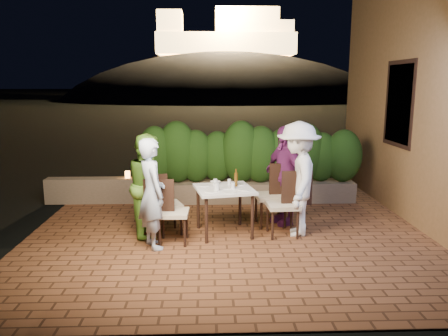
{
  "coord_description": "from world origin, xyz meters",
  "views": [
    {
      "loc": [
        -0.65,
        -6.31,
        2.36
      ],
      "look_at": [
        -0.41,
        0.44,
        1.05
      ],
      "focal_mm": 35.0,
      "sensor_mm": 36.0,
      "label": 1
    }
  ],
  "objects_px": {
    "chair_right_front": "(283,204)",
    "diner_green": "(149,185)",
    "chair_left_back": "(166,204)",
    "diner_white": "(298,179)",
    "chair_right_back": "(271,195)",
    "chair_left_front": "(173,211)",
    "diner_purple": "(284,175)",
    "beer_bottle": "(236,178)",
    "bowl": "(215,182)",
    "diner_blue": "(152,194)",
    "parapet_lamp": "(128,174)",
    "dining_table": "(224,211)"
  },
  "relations": [
    {
      "from": "chair_right_front",
      "to": "diner_green",
      "type": "bearing_deg",
      "value": -7.28
    },
    {
      "from": "chair_left_back",
      "to": "diner_white",
      "type": "xyz_separation_m",
      "value": [
        2.06,
        -0.11,
        0.41
      ]
    },
    {
      "from": "chair_right_front",
      "to": "chair_right_back",
      "type": "relative_size",
      "value": 0.97
    },
    {
      "from": "chair_left_front",
      "to": "chair_left_back",
      "type": "bearing_deg",
      "value": 109.83
    },
    {
      "from": "diner_purple",
      "to": "chair_left_back",
      "type": "bearing_deg",
      "value": -103.57
    },
    {
      "from": "beer_bottle",
      "to": "bowl",
      "type": "xyz_separation_m",
      "value": [
        -0.32,
        0.22,
        -0.12
      ]
    },
    {
      "from": "diner_blue",
      "to": "chair_left_front",
      "type": "bearing_deg",
      "value": -86.35
    },
    {
      "from": "chair_left_back",
      "to": "chair_right_front",
      "type": "distance_m",
      "value": 1.83
    },
    {
      "from": "chair_left_back",
      "to": "diner_purple",
      "type": "bearing_deg",
      "value": -6.9
    },
    {
      "from": "diner_purple",
      "to": "parapet_lamp",
      "type": "bearing_deg",
      "value": -143.09
    },
    {
      "from": "chair_right_front",
      "to": "diner_green",
      "type": "height_order",
      "value": "diner_green"
    },
    {
      "from": "chair_left_back",
      "to": "chair_right_back",
      "type": "xyz_separation_m",
      "value": [
        1.71,
        0.34,
        0.05
      ]
    },
    {
      "from": "chair_right_back",
      "to": "chair_left_back",
      "type": "bearing_deg",
      "value": 5.12
    },
    {
      "from": "dining_table",
      "to": "beer_bottle",
      "type": "relative_size",
      "value": 3.05
    },
    {
      "from": "diner_green",
      "to": "diner_white",
      "type": "xyz_separation_m",
      "value": [
        2.33,
        -0.08,
        0.09
      ]
    },
    {
      "from": "bowl",
      "to": "chair_left_front",
      "type": "height_order",
      "value": "chair_left_front"
    },
    {
      "from": "bowl",
      "to": "diner_blue",
      "type": "relative_size",
      "value": 0.1
    },
    {
      "from": "bowl",
      "to": "dining_table",
      "type": "bearing_deg",
      "value": -67.45
    },
    {
      "from": "diner_white",
      "to": "bowl",
      "type": "bearing_deg",
      "value": -97.35
    },
    {
      "from": "diner_blue",
      "to": "diner_white",
      "type": "height_order",
      "value": "diner_white"
    },
    {
      "from": "chair_left_front",
      "to": "chair_right_back",
      "type": "height_order",
      "value": "chair_right_back"
    },
    {
      "from": "dining_table",
      "to": "diner_white",
      "type": "bearing_deg",
      "value": -2.43
    },
    {
      "from": "bowl",
      "to": "diner_purple",
      "type": "distance_m",
      "value": 1.18
    },
    {
      "from": "diner_blue",
      "to": "parapet_lamp",
      "type": "height_order",
      "value": "diner_blue"
    },
    {
      "from": "dining_table",
      "to": "diner_white",
      "type": "xyz_separation_m",
      "value": [
        1.15,
        -0.05,
        0.52
      ]
    },
    {
      "from": "chair_left_front",
      "to": "chair_right_back",
      "type": "xyz_separation_m",
      "value": [
        1.57,
        0.78,
        0.04
      ]
    },
    {
      "from": "chair_right_front",
      "to": "parapet_lamp",
      "type": "relative_size",
      "value": 7.38
    },
    {
      "from": "dining_table",
      "to": "beer_bottle",
      "type": "distance_m",
      "value": 0.56
    },
    {
      "from": "diner_green",
      "to": "chair_left_back",
      "type": "bearing_deg",
      "value": -90.99
    },
    {
      "from": "chair_left_front",
      "to": "diner_purple",
      "type": "distance_m",
      "value": 2.04
    },
    {
      "from": "diner_green",
      "to": "chair_right_front",
      "type": "bearing_deg",
      "value": -102.12
    },
    {
      "from": "chair_right_front",
      "to": "diner_purple",
      "type": "distance_m",
      "value": 0.71
    },
    {
      "from": "beer_bottle",
      "to": "diner_green",
      "type": "height_order",
      "value": "diner_green"
    },
    {
      "from": "diner_green",
      "to": "beer_bottle",
      "type": "bearing_deg",
      "value": -95.51
    },
    {
      "from": "beer_bottle",
      "to": "chair_left_back",
      "type": "xyz_separation_m",
      "value": [
        -1.11,
        -0.03,
        -0.41
      ]
    },
    {
      "from": "dining_table",
      "to": "diner_purple",
      "type": "bearing_deg",
      "value": 26.36
    },
    {
      "from": "beer_bottle",
      "to": "diner_blue",
      "type": "distance_m",
      "value": 1.4
    },
    {
      "from": "chair_right_back",
      "to": "diner_white",
      "type": "bearing_deg",
      "value": 121.68
    },
    {
      "from": "chair_left_front",
      "to": "chair_right_front",
      "type": "xyz_separation_m",
      "value": [
        1.69,
        0.26,
        0.03
      ]
    },
    {
      "from": "bowl",
      "to": "diner_white",
      "type": "distance_m",
      "value": 1.34
    },
    {
      "from": "beer_bottle",
      "to": "diner_white",
      "type": "relative_size",
      "value": 0.16
    },
    {
      "from": "bowl",
      "to": "diner_blue",
      "type": "height_order",
      "value": "diner_blue"
    },
    {
      "from": "chair_right_back",
      "to": "chair_left_front",
      "type": "bearing_deg",
      "value": 20.12
    },
    {
      "from": "bowl",
      "to": "chair_left_back",
      "type": "bearing_deg",
      "value": -161.87
    },
    {
      "from": "chair_right_back",
      "to": "diner_purple",
      "type": "xyz_separation_m",
      "value": [
        0.24,
        0.1,
        0.31
      ]
    },
    {
      "from": "bowl",
      "to": "chair_right_front",
      "type": "distance_m",
      "value": 1.16
    },
    {
      "from": "chair_left_front",
      "to": "diner_blue",
      "type": "distance_m",
      "value": 0.46
    },
    {
      "from": "beer_bottle",
      "to": "chair_right_back",
      "type": "bearing_deg",
      "value": 27.19
    },
    {
      "from": "bowl",
      "to": "diner_blue",
      "type": "bearing_deg",
      "value": -137.39
    },
    {
      "from": "diner_green",
      "to": "diner_purple",
      "type": "distance_m",
      "value": 2.27
    }
  ]
}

